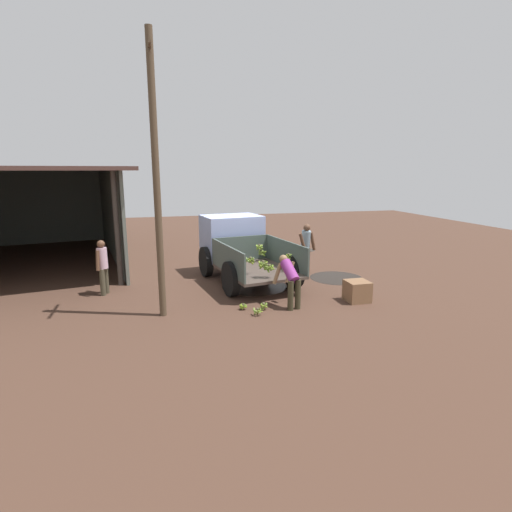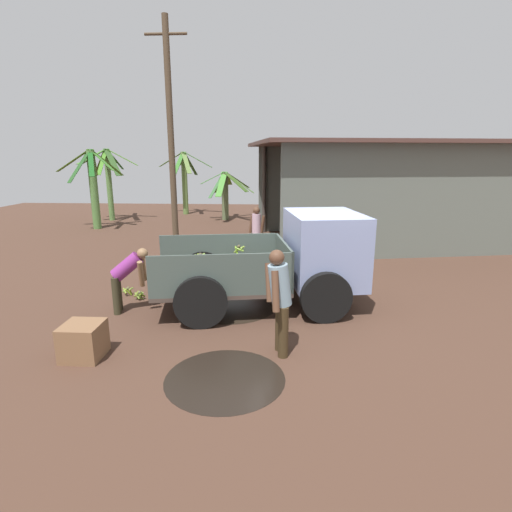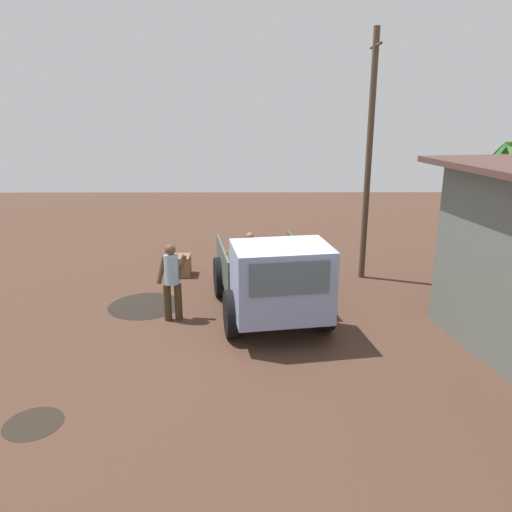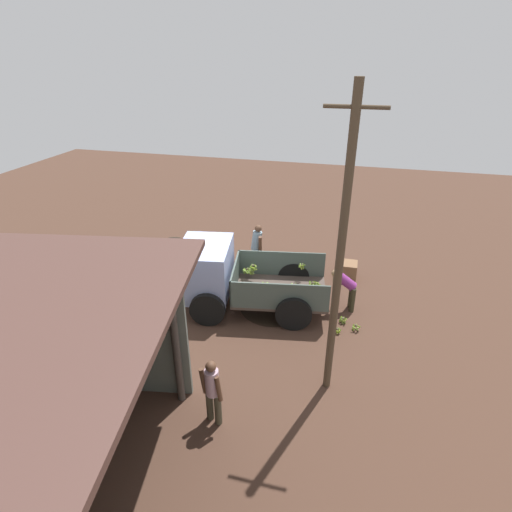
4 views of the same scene
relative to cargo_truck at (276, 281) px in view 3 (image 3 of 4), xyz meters
name	(u,v)px [view 3 (image 3 of 4)]	position (x,y,z in m)	size (l,w,h in m)	color
ground	(281,331)	(0.20, 0.10, -1.05)	(36.00, 36.00, 0.00)	#493024
mud_patch_0	(264,301)	(-1.49, -0.23, -1.05)	(1.98, 1.98, 0.01)	black
mud_patch_1	(33,424)	(3.41, -3.79, -1.05)	(0.88, 0.88, 0.01)	black
mud_patch_2	(145,306)	(-1.23, -3.08, -1.05)	(1.73, 1.73, 0.01)	black
cargo_truck	(276,281)	(0.00, 0.00, 0.00)	(4.48, 2.75, 1.96)	#493C34
utility_pole	(369,157)	(-3.32, 2.54, 2.26)	(1.06, 0.16, 6.47)	#4D3C2B
banana_palm_0	(502,186)	(-8.42, 8.71, 0.74)	(2.55, 2.25, 3.38)	#517D3D
person_foreground_visitor	(172,279)	(-0.46, -2.27, -0.10)	(0.47, 0.70, 1.72)	#3A2B18
person_worker_loading	(247,248)	(-3.52, -0.65, -0.27)	(0.76, 0.67, 1.32)	#34301F
person_bystander_near_shed	(449,272)	(-1.17, 4.11, -0.18)	(0.56, 0.37, 1.57)	#423C2C
banana_bunch_on_ground_0	(281,267)	(-3.91, 0.32, -0.93)	(0.23, 0.26, 0.19)	brown
banana_bunch_on_ground_1	(272,271)	(-3.55, 0.06, -0.94)	(0.23, 0.22, 0.19)	brown
banana_bunch_on_ground_2	(290,273)	(-3.43, 0.56, -0.95)	(0.21, 0.21, 0.17)	#4B4330
wooden_crate_0	(180,265)	(-3.54, -2.57, -0.77)	(0.60, 0.60, 0.56)	brown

